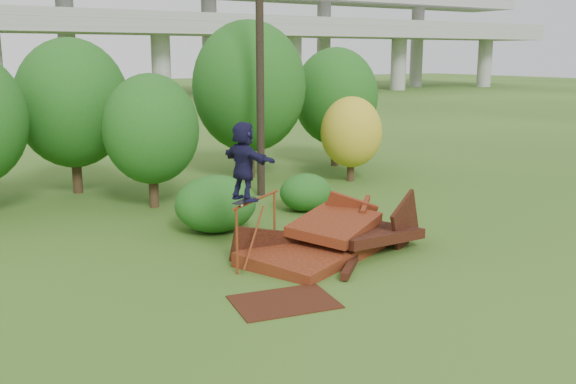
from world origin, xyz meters
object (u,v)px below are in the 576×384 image
skater (244,161)px  flat_plate (284,302)px  utility_pole (260,40)px  scrap_pile (331,240)px

skater → flat_plate: skater is taller
skater → utility_pole: bearing=-42.6°
skater → flat_plate: 3.49m
scrap_pile → utility_pole: bearing=74.8°
scrap_pile → skater: skater is taller
flat_plate → utility_pole: bearing=63.1°
skater → utility_pole: utility_pole is taller
skater → utility_pole: (4.43, 7.06, 2.93)m
utility_pole → flat_plate: bearing=-116.9°
flat_plate → skater: bearing=82.3°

